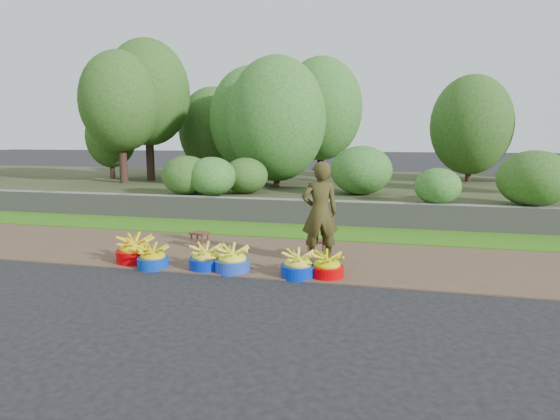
% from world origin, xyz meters
% --- Properties ---
extents(ground_plane, '(120.00, 120.00, 0.00)m').
position_xyz_m(ground_plane, '(0.00, 0.00, 0.00)').
color(ground_plane, black).
rests_on(ground_plane, ground).
extents(dirt_shoulder, '(80.00, 2.50, 0.02)m').
position_xyz_m(dirt_shoulder, '(0.00, 1.25, 0.01)').
color(dirt_shoulder, brown).
rests_on(dirt_shoulder, ground).
extents(grass_verge, '(80.00, 1.50, 0.04)m').
position_xyz_m(grass_verge, '(0.00, 3.25, 0.02)').
color(grass_verge, '#387516').
rests_on(grass_verge, ground).
extents(retaining_wall, '(80.00, 0.35, 0.55)m').
position_xyz_m(retaining_wall, '(0.00, 4.10, 0.28)').
color(retaining_wall, gray).
rests_on(retaining_wall, ground).
extents(earth_bank, '(80.00, 10.00, 0.50)m').
position_xyz_m(earth_bank, '(0.00, 9.00, 0.25)').
color(earth_bank, '#3A3F24').
rests_on(earth_bank, ground).
extents(vegetation, '(36.93, 8.18, 4.54)m').
position_xyz_m(vegetation, '(-0.53, 8.34, 2.56)').
color(vegetation, '#321F18').
rests_on(vegetation, earth_bank).
extents(basin_a, '(0.56, 0.56, 0.42)m').
position_xyz_m(basin_a, '(-1.96, 0.35, 0.19)').
color(basin_a, '#C90005').
rests_on(basin_a, ground).
extents(basin_b, '(0.45, 0.45, 0.34)m').
position_xyz_m(basin_b, '(-1.55, 0.15, 0.15)').
color(basin_b, '#0934B3').
rests_on(basin_b, ground).
extents(basin_c, '(0.49, 0.49, 0.36)m').
position_xyz_m(basin_c, '(-0.77, 0.26, 0.16)').
color(basin_c, '#0725B8').
rests_on(basin_c, ground).
extents(basin_d, '(0.50, 0.50, 0.37)m').
position_xyz_m(basin_d, '(-0.35, 0.23, 0.17)').
color(basin_d, blue).
rests_on(basin_d, ground).
extents(basin_e, '(0.48, 0.48, 0.36)m').
position_xyz_m(basin_e, '(0.61, 0.21, 0.16)').
color(basin_e, '#0429C0').
rests_on(basin_e, ground).
extents(basin_f, '(0.46, 0.46, 0.34)m').
position_xyz_m(basin_f, '(0.99, 0.29, 0.15)').
color(basin_f, '#D10003').
rests_on(basin_f, ground).
extents(stool_left, '(0.35, 0.30, 0.27)m').
position_xyz_m(stool_left, '(-1.38, 1.47, 0.23)').
color(stool_left, '#532E1D').
rests_on(stool_left, dirt_shoulder).
extents(stool_right, '(0.33, 0.26, 0.28)m').
position_xyz_m(stool_right, '(0.69, 1.29, 0.24)').
color(stool_right, '#532E1D').
rests_on(stool_right, dirt_shoulder).
extents(vendor_woman, '(0.65, 0.53, 1.53)m').
position_xyz_m(vendor_woman, '(0.78, 0.96, 0.79)').
color(vendor_woman, black).
rests_on(vendor_woman, dirt_shoulder).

